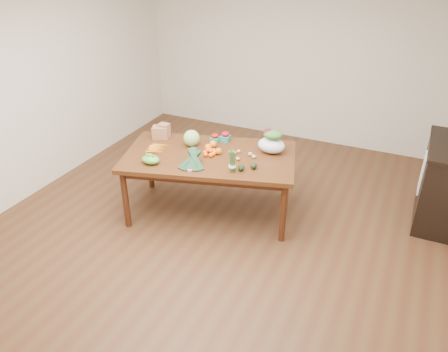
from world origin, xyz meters
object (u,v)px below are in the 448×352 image
at_px(dining_table, 210,184).
at_px(mandarin_cluster, 211,152).
at_px(kale_bunch, 192,160).
at_px(salad_bag, 272,142).
at_px(paper_bag, 160,131).
at_px(asparagus_bundle, 232,161).
at_px(cabbage, 192,138).
at_px(cabinet, 445,183).

bearing_deg(dining_table, mandarin_cluster, -4.17).
height_order(kale_bunch, salad_bag, salad_bag).
height_order(paper_bag, asparagus_bundle, asparagus_bundle).
bearing_deg(cabbage, kale_bunch, -61.52).
relative_size(cabbage, asparagus_bundle, 0.77).
bearing_deg(paper_bag, cabbage, -5.42).
bearing_deg(mandarin_cluster, kale_bunch, -98.67).
xyz_separation_m(dining_table, cabinet, (2.47, 0.96, 0.10)).
bearing_deg(asparagus_bundle, cabbage, 134.78).
height_order(mandarin_cluster, kale_bunch, kale_bunch).
distance_m(cabinet, kale_bunch, 2.85).
height_order(asparagus_bundle, salad_bag, asparagus_bundle).
bearing_deg(paper_bag, mandarin_cluster, -12.49).
bearing_deg(cabbage, mandarin_cluster, -22.08).
relative_size(cabinet, kale_bunch, 2.55).
bearing_deg(salad_bag, mandarin_cluster, -149.52).
distance_m(dining_table, cabbage, 0.57).
bearing_deg(dining_table, cabinet, 5.53).
distance_m(paper_bag, asparagus_bundle, 1.22).
relative_size(paper_bag, mandarin_cluster, 1.38).
bearing_deg(paper_bag, kale_bunch, -36.11).
relative_size(cabinet, cabbage, 5.33).
distance_m(mandarin_cluster, salad_bag, 0.69).
distance_m(mandarin_cluster, kale_bunch, 0.35).
bearing_deg(asparagus_bundle, kale_bunch, 175.25).
height_order(kale_bunch, asparagus_bundle, asparagus_bundle).
bearing_deg(cabinet, salad_bag, -161.82).
bearing_deg(mandarin_cluster, dining_table, -168.40).
bearing_deg(salad_bag, kale_bunch, -132.80).
bearing_deg(kale_bunch, asparagus_bundle, -4.75).
distance_m(dining_table, salad_bag, 0.86).
distance_m(dining_table, paper_bag, 0.89).
xyz_separation_m(cabinet, cabbage, (-2.77, -0.84, 0.38)).
distance_m(cabinet, asparagus_bundle, 2.45).
bearing_deg(asparagus_bundle, mandarin_cluster, 129.45).
relative_size(cabbage, kale_bunch, 0.48).
distance_m(kale_bunch, salad_bag, 0.95).
bearing_deg(salad_bag, asparagus_bundle, -109.11).
bearing_deg(mandarin_cluster, cabbage, 157.92).
bearing_deg(kale_bunch, dining_table, 68.01).
distance_m(dining_table, kale_bunch, 0.57).
bearing_deg(kale_bunch, cabinet, 11.76).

